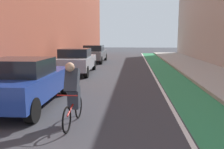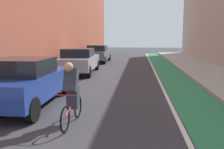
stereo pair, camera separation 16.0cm
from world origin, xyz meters
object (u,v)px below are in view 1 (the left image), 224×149
object	(u,v)px
parked_sedan_gray	(94,53)
parked_sedan_blue	(23,82)
parked_sedan_silver	(76,61)
cyclist_mid	(73,93)

from	to	relation	value
parked_sedan_gray	parked_sedan_blue	bearing A→B (deg)	-90.00
parked_sedan_silver	cyclist_mid	size ratio (longest dim) A/B	2.68
parked_sedan_blue	cyclist_mid	distance (m)	2.52
parked_sedan_silver	parked_sedan_gray	bearing A→B (deg)	90.01
cyclist_mid	parked_sedan_gray	bearing A→B (deg)	97.32
parked_sedan_gray	parked_sedan_silver	bearing A→B (deg)	-89.99
parked_sedan_silver	cyclist_mid	bearing A→B (deg)	-76.93
parked_sedan_blue	cyclist_mid	xyz separation A→B (m)	(1.99, -1.54, 0.02)
parked_sedan_blue	cyclist_mid	bearing A→B (deg)	-37.72
parked_sedan_blue	parked_sedan_silver	world-z (taller)	same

